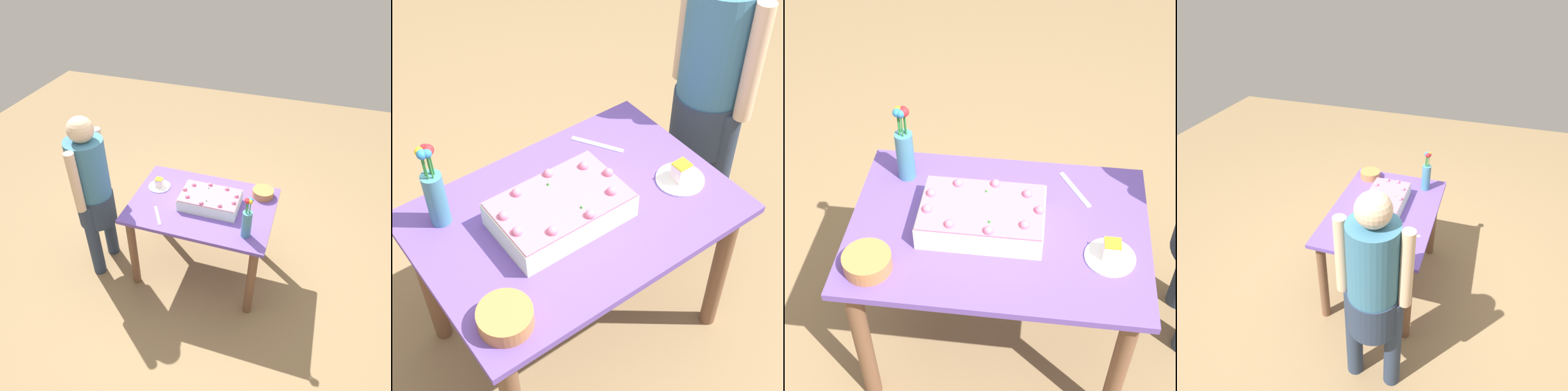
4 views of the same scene
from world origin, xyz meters
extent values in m
plane|color=#8D714D|center=(0.00, 0.00, 0.00)|extent=(8.00, 8.00, 0.00)
cube|color=#6549AA|center=(0.00, 0.00, 0.75)|extent=(1.15, 0.80, 0.03)
cylinder|color=brown|center=(-0.50, -0.33, 0.37)|extent=(0.07, 0.07, 0.73)
cylinder|color=brown|center=(0.50, -0.33, 0.37)|extent=(0.07, 0.07, 0.73)
cylinder|color=brown|center=(-0.50, 0.33, 0.37)|extent=(0.07, 0.07, 0.73)
cylinder|color=brown|center=(0.50, 0.33, 0.37)|extent=(0.07, 0.07, 0.73)
cube|color=white|center=(-0.06, -0.01, 0.81)|extent=(0.47, 0.30, 0.10)
cube|color=#CE7094|center=(-0.06, -0.01, 0.86)|extent=(0.46, 0.29, 0.01)
sphere|color=#CE7094|center=(0.15, -0.01, 0.87)|extent=(0.04, 0.04, 0.04)
sphere|color=#CE7094|center=(0.10, 0.08, 0.87)|extent=(0.04, 0.04, 0.04)
sphere|color=#CE7094|center=(-0.03, 0.12, 0.87)|extent=(0.04, 0.04, 0.04)
sphere|color=#CE7094|center=(-0.17, 0.10, 0.87)|extent=(0.04, 0.04, 0.04)
sphere|color=#CE7094|center=(-0.26, 0.04, 0.87)|extent=(0.04, 0.04, 0.04)
sphere|color=#CE7094|center=(-0.26, -0.05, 0.87)|extent=(0.04, 0.04, 0.04)
sphere|color=#CE7094|center=(-0.17, -0.12, 0.87)|extent=(0.04, 0.04, 0.04)
sphere|color=#CE7094|center=(-0.03, -0.13, 0.87)|extent=(0.04, 0.04, 0.04)
sphere|color=#CE7094|center=(0.10, -0.09, 0.87)|extent=(0.04, 0.04, 0.04)
cone|color=#2D8438|center=(-0.06, 0.08, 0.87)|extent=(0.02, 0.02, 0.02)
cone|color=#2D8438|center=(-0.03, -0.08, 0.87)|extent=(0.02, 0.02, 0.02)
cylinder|color=white|center=(0.42, -0.11, 0.77)|extent=(0.19, 0.19, 0.01)
cube|color=white|center=(0.42, -0.11, 0.81)|extent=(0.06, 0.06, 0.07)
cube|color=yellow|center=(0.42, -0.11, 0.84)|extent=(0.06, 0.06, 0.01)
cube|color=silver|center=(0.29, 0.24, 0.76)|extent=(0.13, 0.20, 0.00)
cylinder|color=teal|center=(-0.41, 0.24, 0.87)|extent=(0.07, 0.07, 0.22)
cylinder|color=#2D8438|center=(-0.39, 0.24, 1.04)|extent=(0.01, 0.01, 0.11)
sphere|color=red|center=(-0.39, 0.24, 1.09)|extent=(0.04, 0.04, 0.04)
cylinder|color=#2D8438|center=(-0.40, 0.26, 1.04)|extent=(0.01, 0.01, 0.11)
sphere|color=red|center=(-0.40, 0.26, 1.09)|extent=(0.03, 0.03, 0.03)
cylinder|color=#2D8438|center=(-0.42, 0.25, 1.04)|extent=(0.01, 0.01, 0.11)
sphere|color=yellow|center=(-0.42, 0.25, 1.09)|extent=(0.03, 0.03, 0.03)
cylinder|color=#2D8438|center=(-0.42, 0.24, 1.04)|extent=(0.01, 0.01, 0.11)
sphere|color=#2D7FBF|center=(-0.42, 0.24, 1.09)|extent=(0.03, 0.03, 0.03)
cylinder|color=#2D8438|center=(-0.40, 0.23, 1.04)|extent=(0.01, 0.01, 0.11)
sphere|color=#2C78BC|center=(-0.40, 0.23, 1.09)|extent=(0.03, 0.03, 0.03)
cylinder|color=#BB7940|center=(-0.44, -0.26, 0.79)|extent=(0.18, 0.18, 0.06)
camera|label=1|loc=(-0.69, 2.27, 2.72)|focal=35.00mm
camera|label=2|loc=(-0.84, -1.22, 2.35)|focal=55.00mm
camera|label=3|loc=(0.12, -1.58, 2.43)|focal=55.00mm
camera|label=4|loc=(2.35, 0.67, 2.48)|focal=35.00mm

